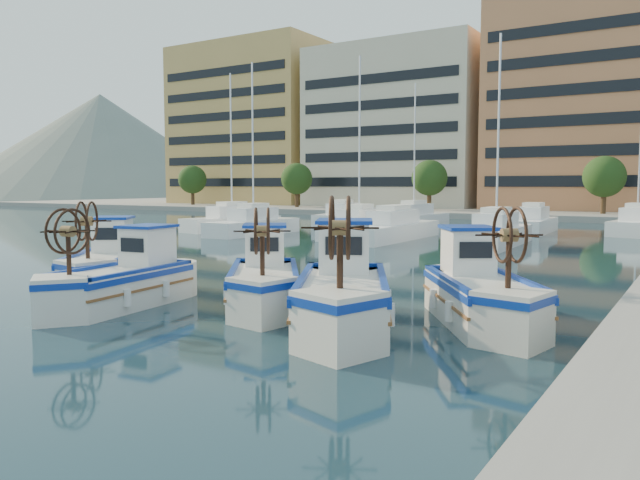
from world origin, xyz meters
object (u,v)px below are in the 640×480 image
(fishing_boat_a, at_px, (105,263))
(fishing_boat_b, at_px, (123,279))
(fishing_boat_d, at_px, (343,291))
(fishing_boat_e, at_px, (480,290))
(fishing_boat_c, at_px, (264,279))

(fishing_boat_a, height_order, fishing_boat_b, fishing_boat_a)
(fishing_boat_b, bearing_deg, fishing_boat_d, 1.45)
(fishing_boat_a, relative_size, fishing_boat_d, 0.89)
(fishing_boat_d, relative_size, fishing_boat_e, 1.10)
(fishing_boat_b, bearing_deg, fishing_boat_c, 24.11)
(fishing_boat_a, distance_m, fishing_boat_c, 6.45)
(fishing_boat_e, bearing_deg, fishing_boat_b, 165.21)
(fishing_boat_b, xyz_separation_m, fishing_boat_e, (8.99, 3.19, 0.03))
(fishing_boat_c, xyz_separation_m, fishing_boat_e, (5.68, 1.13, 0.03))
(fishing_boat_c, bearing_deg, fishing_boat_b, 176.07)
(fishing_boat_a, relative_size, fishing_boat_e, 0.98)
(fishing_boat_e, bearing_deg, fishing_boat_d, -174.72)
(fishing_boat_a, xyz_separation_m, fishing_boat_b, (3.15, -1.94, -0.03))
(fishing_boat_a, distance_m, fishing_boat_e, 12.20)
(fishing_boat_a, bearing_deg, fishing_boat_c, -35.85)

